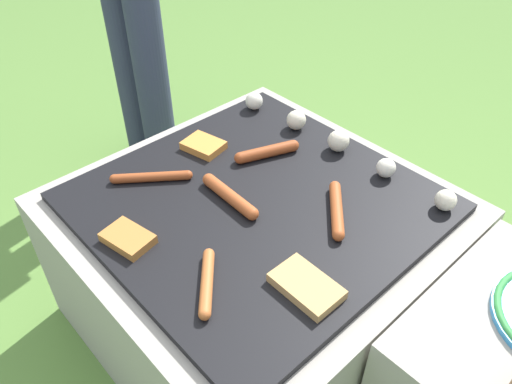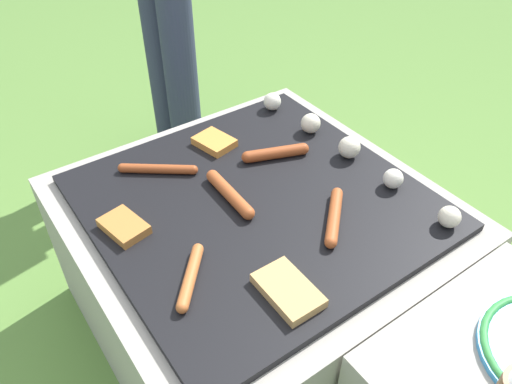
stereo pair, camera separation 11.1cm
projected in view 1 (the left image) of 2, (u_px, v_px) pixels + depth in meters
ground_plane at (256, 315)px, 1.40m from camera, size 14.00×14.00×0.00m
grill at (256, 264)px, 1.26m from camera, size 0.79×0.79×0.43m
sausage_back_center at (207, 282)px, 0.92m from camera, size 0.13×0.12×0.02m
sausage_front_left at (230, 196)px, 1.10m from camera, size 0.18×0.03×0.03m
sausage_front_center at (151, 177)px, 1.16m from camera, size 0.13×0.16×0.02m
sausage_back_right at (337, 210)px, 1.07m from camera, size 0.13×0.14×0.03m
sausage_mid_left at (267, 152)px, 1.23m from camera, size 0.08×0.16×0.03m
bread_slice_right at (128, 238)px, 1.01m from camera, size 0.11×0.09×0.02m
bread_slice_left at (306, 286)px, 0.92m from camera, size 0.13×0.08×0.02m
bread_slice_center at (204, 145)px, 1.26m from camera, size 0.11×0.09×0.02m
mushroom_row at (333, 140)px, 1.26m from camera, size 0.64×0.07×0.05m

